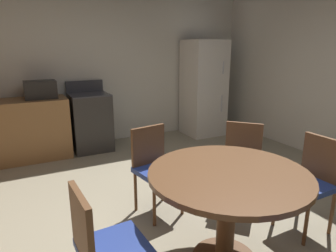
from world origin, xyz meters
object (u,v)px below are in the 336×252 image
at_px(oven_range, 91,121).
at_px(chair_west, 103,245).
at_px(refrigerator, 203,88).
at_px(chair_east, 311,178).
at_px(dining_table, 227,191).
at_px(chair_northeast, 241,159).
at_px(chair_north, 155,164).
at_px(microwave, 40,90).

relative_size(oven_range, chair_west, 1.26).
relative_size(refrigerator, chair_east, 2.02).
relative_size(dining_table, chair_northeast, 1.36).
xyz_separation_m(chair_north, chair_east, (1.12, -0.93, 0.00)).
height_order(oven_range, chair_northeast, oven_range).
bearing_deg(oven_range, chair_east, -67.83).
bearing_deg(dining_table, oven_range, 95.68).
distance_m(refrigerator, chair_northeast, 2.70).
relative_size(refrigerator, chair_west, 2.02).
bearing_deg(chair_north, chair_east, 40.53).
relative_size(chair_west, chair_north, 1.00).
distance_m(microwave, chair_north, 2.40).
bearing_deg(chair_east, refrigerator, -106.61).
bearing_deg(microwave, refrigerator, -1.02).
height_order(oven_range, chair_north, oven_range).
bearing_deg(chair_north, chair_west, -48.25).
bearing_deg(chair_northeast, refrigerator, -157.88).
height_order(microwave, dining_table, microwave).
xyz_separation_m(oven_range, microwave, (-0.70, -0.00, 0.56)).
height_order(chair_east, chair_northeast, same).
bearing_deg(microwave, chair_east, -57.74).
height_order(chair_west, chair_east, same).
xyz_separation_m(oven_range, chair_northeast, (1.01, -2.48, 0.03)).
bearing_deg(dining_table, chair_east, 0.97).
xyz_separation_m(oven_range, chair_north, (0.15, -2.19, 0.03)).
xyz_separation_m(dining_table, chair_northeast, (0.70, 0.66, -0.10)).
distance_m(oven_range, chair_west, 3.26).
bearing_deg(chair_north, microwave, -168.82).
xyz_separation_m(chair_west, chair_east, (1.92, 0.07, 0.00)).
xyz_separation_m(chair_west, chair_north, (0.79, 1.00, 0.00)).
bearing_deg(dining_table, chair_west, -176.60).
distance_m(refrigerator, chair_west, 4.21).
distance_m(microwave, dining_table, 3.32).
xyz_separation_m(microwave, dining_table, (1.01, -3.13, -0.43)).
bearing_deg(oven_range, dining_table, -84.32).
bearing_deg(microwave, chair_northeast, -55.41).
bearing_deg(chair_north, oven_range, 173.94).
bearing_deg(refrigerator, oven_range, 178.55).
height_order(chair_north, chair_east, same).
relative_size(refrigerator, chair_northeast, 2.02).
bearing_deg(refrigerator, chair_northeast, -114.74).
relative_size(oven_range, refrigerator, 0.62).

